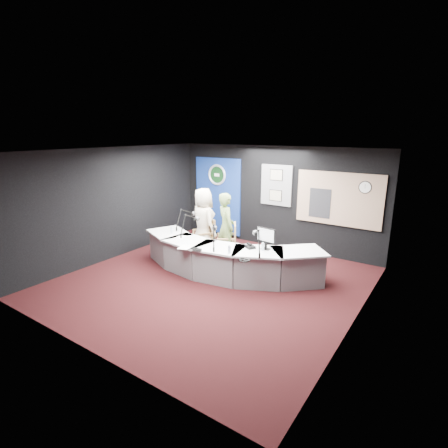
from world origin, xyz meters
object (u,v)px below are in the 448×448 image
Objects in this scene: armchair_right at (226,241)px; person_woman at (226,227)px; person_man at (203,222)px; broadcast_desk at (223,258)px; armchair_left at (204,236)px.

armchair_right is 0.60× the size of person_woman.
person_man is (-0.74, 0.05, 0.36)m from armchair_right.
person_woman is (0.74, -0.05, -0.02)m from person_man.
person_woman is at bearing 119.48° from broadcast_desk.
armchair_right is at bearing 119.48° from broadcast_desk.
broadcast_desk is 1.49m from person_man.
person_woman reaches higher than armchair_right.
armchair_right is (-0.41, 0.73, 0.15)m from broadcast_desk.
broadcast_desk is 2.60× the size of person_woman.
broadcast_desk is at bearing -2.50° from armchair_left.
armchair_left is at bearing -126.79° from armchair_right.
person_man is at bearing 146.06° from broadcast_desk.
armchair_left is at bearing 33.27° from person_woman.
person_man reaches higher than person_woman.
person_man is (-1.16, 0.78, 0.51)m from broadcast_desk.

